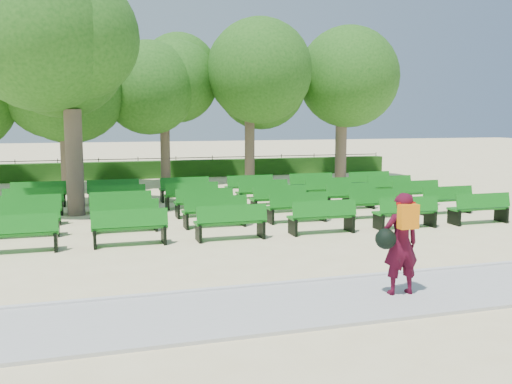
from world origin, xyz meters
TOP-DOWN VIEW (x-y plane):
  - ground at (0.00, 0.00)m, footprint 120.00×120.00m
  - paving at (0.00, -7.40)m, footprint 30.00×2.20m
  - curb at (0.00, -6.25)m, footprint 30.00×0.12m
  - hedge at (0.00, 14.00)m, footprint 26.00×0.70m
  - fence at (0.00, 14.40)m, footprint 26.00×0.10m
  - tree_line at (0.00, 10.00)m, footprint 21.80×6.80m
  - bench_array at (1.09, 1.73)m, footprint 1.89×0.71m
  - tree_among at (-4.06, 3.20)m, footprint 4.78×4.78m
  - person at (1.44, -7.44)m, footprint 0.86×0.52m

SIDE VIEW (x-z plane):
  - ground at x=0.00m, z-range 0.00..0.00m
  - fence at x=0.00m, z-range -0.51..0.51m
  - tree_line at x=0.00m, z-range -3.52..3.52m
  - paving at x=0.00m, z-range 0.00..0.06m
  - curb at x=0.00m, z-range 0.00..0.10m
  - bench_array at x=1.09m, z-range -0.49..0.68m
  - hedge at x=0.00m, z-range 0.00..0.90m
  - person at x=1.44m, z-range 0.09..1.90m
  - tree_among at x=-4.06m, z-range 1.26..8.14m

